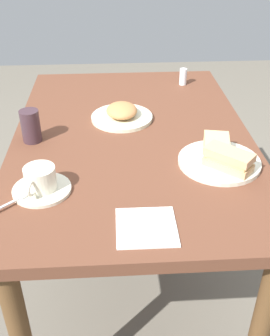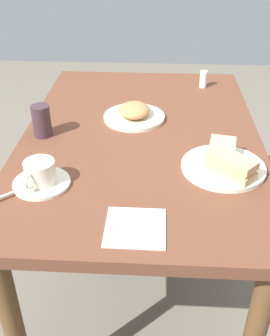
{
  "view_description": "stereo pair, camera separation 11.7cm",
  "coord_description": "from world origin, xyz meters",
  "px_view_note": "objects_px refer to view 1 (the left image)",
  "views": [
    {
      "loc": [
        1.26,
        -0.07,
        1.41
      ],
      "look_at": [
        0.27,
        -0.01,
        0.77
      ],
      "focal_mm": 43.34,
      "sensor_mm": 36.0,
      "label": 1
    },
    {
      "loc": [
        1.26,
        0.05,
        1.41
      ],
      "look_at": [
        0.27,
        -0.01,
        0.77
      ],
      "focal_mm": 43.34,
      "sensor_mm": 36.0,
      "label": 2
    }
  ],
  "objects_px": {
    "dining_table": "(132,156)",
    "salt_shaker": "(183,77)",
    "drinking_glass": "(31,126)",
    "side_plate": "(122,117)",
    "spoon": "(17,199)",
    "sandwich_back": "(228,159)",
    "coffee_cup": "(40,178)",
    "coffee_saucer": "(42,189)",
    "sandwich_front": "(216,148)",
    "napkin": "(146,227)",
    "sandwich_plate": "(219,162)"
  },
  "relations": [
    {
      "from": "coffee_cup",
      "to": "napkin",
      "type": "bearing_deg",
      "value": 58.57
    },
    {
      "from": "dining_table",
      "to": "coffee_saucer",
      "type": "height_order",
      "value": "coffee_saucer"
    },
    {
      "from": "salt_shaker",
      "to": "drinking_glass",
      "type": "relative_size",
      "value": 0.65
    },
    {
      "from": "coffee_saucer",
      "to": "salt_shaker",
      "type": "distance_m",
      "value": 0.94
    },
    {
      "from": "sandwich_front",
      "to": "side_plate",
      "type": "xyz_separation_m",
      "value": [
        -0.3,
        -0.28,
        -0.03
      ]
    },
    {
      "from": "salt_shaker",
      "to": "dining_table",
      "type": "bearing_deg",
      "value": -29.21
    },
    {
      "from": "sandwich_back",
      "to": "coffee_saucer",
      "type": "bearing_deg",
      "value": -83.18
    },
    {
      "from": "spoon",
      "to": "napkin",
      "type": "xyz_separation_m",
      "value": [
        0.12,
        0.34,
        -0.01
      ]
    },
    {
      "from": "coffee_cup",
      "to": "spoon",
      "type": "height_order",
      "value": "coffee_cup"
    },
    {
      "from": "napkin",
      "to": "salt_shaker",
      "type": "distance_m",
      "value": 0.98
    },
    {
      "from": "coffee_cup",
      "to": "napkin",
      "type": "height_order",
      "value": "coffee_cup"
    },
    {
      "from": "side_plate",
      "to": "sandwich_back",
      "type": "bearing_deg",
      "value": 38.63
    },
    {
      "from": "side_plate",
      "to": "salt_shaker",
      "type": "height_order",
      "value": "salt_shaker"
    },
    {
      "from": "napkin",
      "to": "sandwich_front",
      "type": "bearing_deg",
      "value": 141.87
    },
    {
      "from": "dining_table",
      "to": "sandwich_back",
      "type": "relative_size",
      "value": 8.33
    },
    {
      "from": "sandwich_back",
      "to": "napkin",
      "type": "xyz_separation_m",
      "value": [
        0.24,
        -0.26,
        -0.04
      ]
    },
    {
      "from": "sandwich_plate",
      "to": "salt_shaker",
      "type": "height_order",
      "value": "salt_shaker"
    },
    {
      "from": "spoon",
      "to": "drinking_glass",
      "type": "distance_m",
      "value": 0.35
    },
    {
      "from": "sandwich_front",
      "to": "salt_shaker",
      "type": "distance_m",
      "value": 0.64
    },
    {
      "from": "coffee_saucer",
      "to": "dining_table",
      "type": "bearing_deg",
      "value": 140.51
    },
    {
      "from": "coffee_saucer",
      "to": "salt_shaker",
      "type": "height_order",
      "value": "salt_shaker"
    },
    {
      "from": "spoon",
      "to": "side_plate",
      "type": "height_order",
      "value": "spoon"
    },
    {
      "from": "coffee_saucer",
      "to": "side_plate",
      "type": "bearing_deg",
      "value": 151.61
    },
    {
      "from": "salt_shaker",
      "to": "drinking_glass",
      "type": "xyz_separation_m",
      "value": [
        0.48,
        -0.59,
        0.02
      ]
    },
    {
      "from": "sandwich_plate",
      "to": "sandwich_back",
      "type": "height_order",
      "value": "sandwich_back"
    },
    {
      "from": "dining_table",
      "to": "drinking_glass",
      "type": "bearing_deg",
      "value": -84.55
    },
    {
      "from": "dining_table",
      "to": "side_plate",
      "type": "relative_size",
      "value": 5.42
    },
    {
      "from": "sandwich_back",
      "to": "coffee_saucer",
      "type": "xyz_separation_m",
      "value": [
        0.06,
        -0.54,
        -0.04
      ]
    },
    {
      "from": "sandwich_plate",
      "to": "salt_shaker",
      "type": "xyz_separation_m",
      "value": [
        -0.67,
        -0.01,
        0.03
      ]
    },
    {
      "from": "sandwich_plate",
      "to": "napkin",
      "type": "bearing_deg",
      "value": -41.44
    },
    {
      "from": "sandwich_plate",
      "to": "coffee_saucer",
      "type": "bearing_deg",
      "value": -78.11
    },
    {
      "from": "sandwich_back",
      "to": "side_plate",
      "type": "bearing_deg",
      "value": -141.37
    },
    {
      "from": "dining_table",
      "to": "salt_shaker",
      "type": "relative_size",
      "value": 17.26
    },
    {
      "from": "side_plate",
      "to": "spoon",
      "type": "bearing_deg",
      "value": -31.03
    },
    {
      "from": "sandwich_back",
      "to": "drinking_glass",
      "type": "xyz_separation_m",
      "value": [
        -0.23,
        -0.61,
        0.01
      ]
    },
    {
      "from": "sandwich_back",
      "to": "napkin",
      "type": "relative_size",
      "value": 0.99
    },
    {
      "from": "coffee_saucer",
      "to": "napkin",
      "type": "xyz_separation_m",
      "value": [
        0.17,
        0.28,
        -0.0
      ]
    },
    {
      "from": "coffee_saucer",
      "to": "coffee_cup",
      "type": "xyz_separation_m",
      "value": [
        0.0,
        -0.0,
        0.04
      ]
    },
    {
      "from": "sandwich_front",
      "to": "spoon",
      "type": "xyz_separation_m",
      "value": [
        0.19,
        -0.58,
        -0.03
      ]
    },
    {
      "from": "drinking_glass",
      "to": "dining_table",
      "type": "bearing_deg",
      "value": 95.45
    },
    {
      "from": "sandwich_front",
      "to": "sandwich_back",
      "type": "xyz_separation_m",
      "value": [
        0.08,
        0.02,
        0.0
      ]
    },
    {
      "from": "dining_table",
      "to": "sandwich_back",
      "type": "height_order",
      "value": "sandwich_back"
    },
    {
      "from": "dining_table",
      "to": "coffee_saucer",
      "type": "relative_size",
      "value": 7.56
    },
    {
      "from": "coffee_cup",
      "to": "side_plate",
      "type": "xyz_separation_m",
      "value": [
        -0.44,
        0.24,
        -0.04
      ]
    },
    {
      "from": "sandwich_plate",
      "to": "coffee_saucer",
      "type": "height_order",
      "value": "sandwich_plate"
    },
    {
      "from": "sandwich_plate",
      "to": "side_plate",
      "type": "distance_m",
      "value": 0.44
    },
    {
      "from": "sandwich_front",
      "to": "napkin",
      "type": "xyz_separation_m",
      "value": [
        0.31,
        -0.24,
        -0.04
      ]
    },
    {
      "from": "dining_table",
      "to": "spoon",
      "type": "bearing_deg",
      "value": -40.84
    },
    {
      "from": "coffee_saucer",
      "to": "drinking_glass",
      "type": "relative_size",
      "value": 1.48
    },
    {
      "from": "dining_table",
      "to": "drinking_glass",
      "type": "height_order",
      "value": "drinking_glass"
    }
  ]
}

